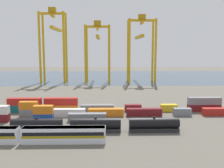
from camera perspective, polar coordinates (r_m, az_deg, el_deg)
The scene contains 27 objects.
ground_plane at distance 124.16m, azimuth -4.89°, elevation -2.90°, with size 420.00×420.00×0.00m, color #5B564C.
harbour_water at distance 215.29m, azimuth -3.36°, elevation 1.63°, with size 400.00×110.00×0.01m, color #384C60.
passenger_train at distance 67.86m, azimuth -19.67°, elevation -10.50°, with size 41.80×3.14×3.90m.
freight_tank_row at distance 72.14m, azimuth -3.64°, elevation -9.09°, with size 46.32×2.78×4.24m.
shipping_container_1 at distance 89.32m, azimuth -23.72°, elevation -6.89°, with size 6.04×2.44×2.60m, color maroon.
shipping_container_3 at distance 85.02m, azimuth -14.97°, elevation -7.22°, with size 6.04×2.44×2.60m, color #1C4299.
shipping_container_4 at distance 84.40m, azimuth -15.03°, elevation -5.51°, with size 6.04×2.44×2.60m, color orange.
shipping_container_5 at distance 82.85m, azimuth -5.52°, elevation -7.38°, with size 12.10×2.44×2.60m, color slate.
shipping_container_7 at distance 92.66m, azimuth -18.00°, elevation -6.10°, with size 6.04×2.44×2.60m, color slate.
shipping_container_8 at distance 92.09m, azimuth -18.06°, elevation -4.53°, with size 6.04×2.44×2.60m, color orange.
shipping_container_9 at distance 89.77m, azimuth -9.85°, elevation -6.27°, with size 12.10×2.44×2.60m, color silver.
shipping_container_10 at distance 88.76m, azimuth -1.35°, elevation -6.32°, with size 12.10×2.44×2.60m, color orange.
shipping_container_11 at distance 89.71m, azimuth 7.16°, elevation -6.23°, with size 12.10×2.44×2.60m, color maroon.
shipping_container_12 at distance 92.55m, azimuth 15.32°, elevation -6.01°, with size 6.04×2.44×2.60m, color slate.
shipping_container_13 at distance 97.12m, azimuth 22.84°, elevation -5.70°, with size 12.10×2.44×2.60m, color #AD211C.
shipping_container_16 at distance 99.54m, azimuth -18.80°, elevation -5.19°, with size 12.10×2.44×2.60m, color #146066.
shipping_container_17 at distance 99.01m, azimuth -18.87°, elevation -3.72°, with size 12.10×2.44×2.60m, color #AD211C.
shipping_container_18 at distance 96.39m, azimuth -11.24°, elevation -5.33°, with size 12.10×2.44×2.60m, color orange.
shipping_container_19 at distance 95.84m, azimuth -11.28°, elevation -3.82°, with size 12.10×2.44×2.60m, color #AD211C.
shipping_container_20 at distance 95.00m, azimuth -3.31°, elevation -5.39°, with size 12.10×2.44×2.60m, color slate.
shipping_container_21 at distance 95.44m, azimuth 4.69°, elevation -5.34°, with size 6.04×2.44×2.60m, color maroon.
shipping_container_22 at distance 97.69m, azimuth 12.47°, elevation -5.19°, with size 6.04×2.44×2.60m, color gold.
shipping_container_23 at distance 101.63m, azimuth 19.78°, elevation -4.97°, with size 12.10×2.44×2.60m, color maroon.
shipping_container_24 at distance 101.12m, azimuth 19.84°, elevation -3.53°, with size 12.10×2.44×2.60m, color slate.
gantry_crane_west at distance 185.38m, azimuth -12.79°, elevation 10.00°, with size 17.66×37.27×50.85m.
gantry_crane_central at distance 182.16m, azimuth -3.20°, elevation 8.78°, with size 17.53×38.43×42.16m.
gantry_crane_east at distance 184.08m, azimuth 6.43°, elevation 9.31°, with size 19.31×41.33×46.41m.
Camera 1 is at (7.91, -81.78, 22.85)m, focal length 41.14 mm.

